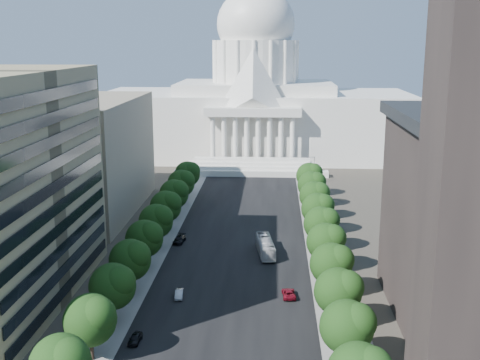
% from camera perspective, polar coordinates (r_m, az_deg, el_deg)
% --- Properties ---
extents(road_asphalt, '(30.00, 260.00, 0.01)m').
position_cam_1_polar(road_asphalt, '(149.86, 0.22, -4.29)').
color(road_asphalt, black).
rests_on(road_asphalt, ground).
extents(sidewalk_left, '(8.00, 260.00, 0.02)m').
position_cam_1_polar(sidewalk_left, '(152.02, -6.97, -4.13)').
color(sidewalk_left, gray).
rests_on(sidewalk_left, ground).
extents(sidewalk_right, '(8.00, 260.00, 0.02)m').
position_cam_1_polar(sidewalk_right, '(150.09, 7.50, -4.38)').
color(sidewalk_right, gray).
rests_on(sidewalk_right, ground).
extents(capitol, '(120.00, 56.00, 73.00)m').
position_cam_1_polar(capitol, '(239.15, 1.46, 7.12)').
color(capitol, white).
rests_on(capitol, ground).
extents(office_block_left_far, '(38.00, 52.00, 30.00)m').
position_cam_1_polar(office_block_left_far, '(165.36, -16.45, 2.18)').
color(office_block_left_far, gray).
rests_on(office_block_left_far, ground).
extents(tree_l_b, '(7.79, 7.60, 9.97)m').
position_cam_1_polar(tree_l_b, '(89.30, -13.87, -12.66)').
color(tree_l_b, '#33261C').
rests_on(tree_l_b, ground).
extents(tree_l_c, '(7.79, 7.60, 9.97)m').
position_cam_1_polar(tree_l_c, '(99.79, -11.85, -9.73)').
color(tree_l_c, '#33261C').
rests_on(tree_l_c, ground).
extents(tree_l_d, '(7.79, 7.60, 9.97)m').
position_cam_1_polar(tree_l_d, '(110.59, -10.24, -7.36)').
color(tree_l_d, '#33261C').
rests_on(tree_l_d, ground).
extents(tree_l_e, '(7.79, 7.60, 9.97)m').
position_cam_1_polar(tree_l_e, '(121.62, -8.94, -5.41)').
color(tree_l_e, '#33261C').
rests_on(tree_l_e, ground).
extents(tree_l_f, '(7.79, 7.60, 9.97)m').
position_cam_1_polar(tree_l_f, '(132.81, -7.86, -3.79)').
color(tree_l_f, '#33261C').
rests_on(tree_l_f, ground).
extents(tree_l_g, '(7.79, 7.60, 9.97)m').
position_cam_1_polar(tree_l_g, '(144.14, -6.95, -2.42)').
color(tree_l_g, '#33261C').
rests_on(tree_l_g, ground).
extents(tree_l_h, '(7.79, 7.60, 9.97)m').
position_cam_1_polar(tree_l_h, '(155.56, -6.18, -1.25)').
color(tree_l_h, '#33261C').
rests_on(tree_l_h, ground).
extents(tree_l_i, '(7.79, 7.60, 9.97)m').
position_cam_1_polar(tree_l_i, '(167.07, -5.51, -0.23)').
color(tree_l_i, '#33261C').
rests_on(tree_l_i, ground).
extents(tree_l_j, '(7.79, 7.60, 9.97)m').
position_cam_1_polar(tree_l_j, '(178.64, -4.93, 0.65)').
color(tree_l_j, '#33261C').
rests_on(tree_l_j, ground).
extents(tree_r_b, '(7.79, 7.60, 9.97)m').
position_cam_1_polar(tree_r_b, '(86.29, 10.33, -13.42)').
color(tree_r_b, '#33261C').
rests_on(tree_r_b, ground).
extents(tree_r_c, '(7.79, 7.60, 9.97)m').
position_cam_1_polar(tree_r_c, '(97.11, 9.49, -10.28)').
color(tree_r_c, '#33261C').
rests_on(tree_r_c, ground).
extents(tree_r_d, '(7.79, 7.60, 9.97)m').
position_cam_1_polar(tree_r_d, '(108.18, 8.82, -7.78)').
color(tree_r_d, '#33261C').
rests_on(tree_r_d, ground).
extents(tree_r_e, '(7.79, 7.60, 9.97)m').
position_cam_1_polar(tree_r_e, '(119.42, 8.29, -5.74)').
color(tree_r_e, '#33261C').
rests_on(tree_r_e, ground).
extents(tree_r_f, '(7.79, 7.60, 9.97)m').
position_cam_1_polar(tree_r_f, '(130.81, 7.85, -4.05)').
color(tree_r_f, '#33261C').
rests_on(tree_r_f, ground).
extents(tree_r_g, '(7.79, 7.60, 9.97)m').
position_cam_1_polar(tree_r_g, '(142.29, 7.48, -2.64)').
color(tree_r_g, '#33261C').
rests_on(tree_r_g, ground).
extents(tree_r_h, '(7.79, 7.60, 9.97)m').
position_cam_1_polar(tree_r_h, '(153.85, 7.17, -1.43)').
color(tree_r_h, '#33261C').
rests_on(tree_r_h, ground).
extents(tree_r_i, '(7.79, 7.60, 9.97)m').
position_cam_1_polar(tree_r_i, '(165.48, 6.91, -0.40)').
color(tree_r_i, '#33261C').
rests_on(tree_r_i, ground).
extents(tree_r_j, '(7.79, 7.60, 9.97)m').
position_cam_1_polar(tree_r_j, '(177.15, 6.67, 0.50)').
color(tree_r_j, '#33261C').
rests_on(tree_r_j, ground).
extents(streetlight_b, '(2.61, 0.44, 9.00)m').
position_cam_1_polar(streetlight_b, '(96.81, 10.46, -10.81)').
color(streetlight_b, gray).
rests_on(streetlight_b, ground).
extents(streetlight_c, '(2.61, 0.44, 9.00)m').
position_cam_1_polar(streetlight_c, '(119.96, 9.02, -6.00)').
color(streetlight_c, gray).
rests_on(streetlight_c, ground).
extents(streetlight_d, '(2.61, 0.44, 9.00)m').
position_cam_1_polar(streetlight_d, '(143.73, 8.07, -2.76)').
color(streetlight_d, gray).
rests_on(streetlight_d, ground).
extents(streetlight_e, '(2.61, 0.44, 9.00)m').
position_cam_1_polar(streetlight_e, '(167.86, 7.39, -0.44)').
color(streetlight_e, gray).
rests_on(streetlight_e, ground).
extents(streetlight_f, '(2.61, 0.44, 9.00)m').
position_cam_1_polar(streetlight_f, '(192.21, 6.88, 1.29)').
color(streetlight_f, gray).
rests_on(streetlight_f, ground).
extents(car_dark_a, '(1.83, 3.98, 1.32)m').
position_cam_1_polar(car_dark_a, '(95.44, -9.91, -14.58)').
color(car_dark_a, black).
rests_on(car_dark_a, ground).
extents(car_silver, '(1.78, 4.09, 1.31)m').
position_cam_1_polar(car_silver, '(109.49, -5.80, -10.70)').
color(car_silver, '#A5A6AC').
rests_on(car_silver, ground).
extents(car_red, '(2.62, 5.00, 1.34)m').
position_cam_1_polar(car_red, '(109.47, 4.64, -10.67)').
color(car_red, maroon).
rests_on(car_red, ground).
extents(car_dark_b, '(2.69, 5.36, 1.50)m').
position_cam_1_polar(car_dark_b, '(137.51, -5.76, -5.64)').
color(car_dark_b, black).
rests_on(car_dark_b, ground).
extents(city_bus, '(4.56, 12.71, 3.46)m').
position_cam_1_polar(city_bus, '(129.51, 2.44, -6.31)').
color(city_bus, silver).
rests_on(city_bus, ground).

